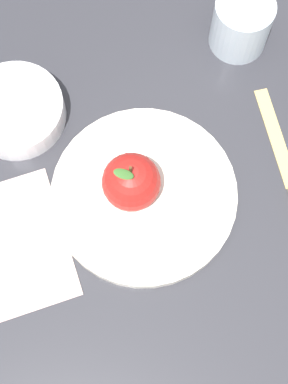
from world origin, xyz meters
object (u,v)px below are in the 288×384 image
(cup, at_px, (242,22))
(dinner_plate, at_px, (144,194))
(linen_napkin, at_px, (13,245))
(side_bowl, at_px, (15,109))
(apple, at_px, (131,182))

(cup, bearing_deg, dinner_plate, 20.70)
(dinner_plate, distance_m, linen_napkin, 0.18)
(dinner_plate, bearing_deg, cup, -159.30)
(dinner_plate, xyz_separation_m, linen_napkin, (0.17, -0.06, -0.01))
(side_bowl, relative_size, cup, 1.62)
(side_bowl, height_order, linen_napkin, side_bowl)
(cup, bearing_deg, side_bowl, -18.26)
(dinner_plate, distance_m, side_bowl, 0.20)
(dinner_plate, bearing_deg, linen_napkin, -18.46)
(cup, height_order, linen_napkin, cup)
(dinner_plate, xyz_separation_m, cup, (-0.25, -0.09, 0.03))
(apple, distance_m, linen_napkin, 0.17)
(linen_napkin, bearing_deg, cup, -174.70)
(side_bowl, relative_size, linen_napkin, 0.74)
(side_bowl, distance_m, linen_napkin, 0.18)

